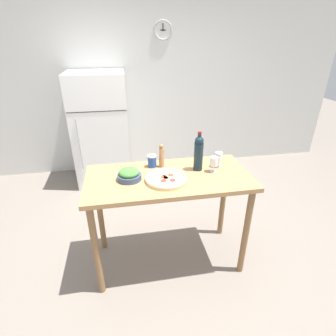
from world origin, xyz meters
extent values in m
plane|color=slate|center=(0.00, 0.00, 0.00)|extent=(14.00, 14.00, 0.00)
cube|color=silver|center=(0.00, 2.24, 1.30)|extent=(6.40, 0.06, 2.60)
torus|color=#A8ADB2|center=(0.31, 2.20, 2.10)|extent=(0.27, 0.02, 0.27)
cylinder|color=silver|center=(0.31, 2.20, 2.10)|extent=(0.23, 0.01, 0.23)
cube|color=black|center=(0.31, 2.19, 2.10)|extent=(0.08, 0.01, 0.01)
cube|color=black|center=(0.31, 2.19, 2.13)|extent=(0.01, 0.01, 0.10)
cube|color=white|center=(-0.67, 1.84, 0.80)|extent=(0.78, 0.69, 1.60)
cube|color=black|center=(-0.67, 1.50, 1.15)|extent=(0.76, 0.01, 0.01)
cylinder|color=#B2B2B7|center=(-0.94, 1.48, 0.72)|extent=(0.02, 0.02, 0.72)
cube|color=#A87A4C|center=(0.00, 0.00, 0.93)|extent=(1.41, 0.67, 0.04)
cylinder|color=olive|center=(-0.65, -0.28, 0.45)|extent=(0.06, 0.06, 0.91)
cylinder|color=olive|center=(0.65, -0.28, 0.45)|extent=(0.06, 0.06, 0.91)
cylinder|color=olive|center=(-0.65, 0.28, 0.45)|extent=(0.06, 0.06, 0.91)
cylinder|color=olive|center=(0.65, 0.28, 0.45)|extent=(0.06, 0.06, 0.91)
cylinder|color=#142833|center=(0.28, 0.08, 1.07)|extent=(0.08, 0.08, 0.25)
sphere|color=#142833|center=(0.28, 0.08, 1.22)|extent=(0.08, 0.08, 0.08)
cylinder|color=#142833|center=(0.28, 0.08, 1.25)|extent=(0.03, 0.03, 0.07)
cylinder|color=maroon|center=(0.28, 0.08, 1.29)|extent=(0.03, 0.03, 0.02)
cylinder|color=silver|center=(0.40, 0.01, 0.95)|extent=(0.06, 0.06, 0.00)
cylinder|color=silver|center=(0.40, 0.01, 0.98)|extent=(0.01, 0.01, 0.06)
cylinder|color=white|center=(0.40, 0.01, 1.05)|extent=(0.07, 0.07, 0.08)
cylinder|color=maroon|center=(0.40, 0.01, 1.02)|extent=(0.06, 0.06, 0.02)
cylinder|color=silver|center=(0.48, 0.10, 0.95)|extent=(0.06, 0.06, 0.00)
cylinder|color=silver|center=(0.48, 0.10, 0.98)|extent=(0.01, 0.01, 0.06)
cylinder|color=white|center=(0.48, 0.10, 1.05)|extent=(0.07, 0.07, 0.08)
cylinder|color=maroon|center=(0.48, 0.10, 1.02)|extent=(0.06, 0.06, 0.03)
cylinder|color=#AD7F51|center=(-0.03, 0.19, 1.04)|extent=(0.05, 0.05, 0.18)
sphere|color=#936C45|center=(-0.03, 0.19, 1.15)|extent=(0.04, 0.04, 0.04)
cylinder|color=#384C6B|center=(-0.33, 0.00, 0.97)|extent=(0.20, 0.20, 0.05)
ellipsoid|color=#478438|center=(-0.33, 0.00, 1.01)|extent=(0.17, 0.17, 0.07)
cylinder|color=#DBC189|center=(-0.04, -0.07, 0.96)|extent=(0.35, 0.35, 0.02)
torus|color=#DBC189|center=(-0.04, -0.07, 0.97)|extent=(0.35, 0.35, 0.02)
cylinder|color=#E84124|center=(-0.04, -0.04, 0.97)|extent=(0.03, 0.03, 0.01)
cylinder|color=red|center=(-0.06, -0.11, 0.97)|extent=(0.04, 0.04, 0.01)
cylinder|color=#E7442C|center=(0.01, -0.03, 0.97)|extent=(0.05, 0.05, 0.01)
cylinder|color=red|center=(0.01, -0.12, 0.97)|extent=(0.05, 0.05, 0.01)
cylinder|color=red|center=(-0.04, -0.07, 0.97)|extent=(0.04, 0.04, 0.01)
cylinder|color=red|center=(-0.04, -0.07, 0.97)|extent=(0.04, 0.04, 0.01)
cylinder|color=#D8452B|center=(-0.06, -0.04, 0.97)|extent=(0.04, 0.04, 0.01)
cylinder|color=#284CA3|center=(-0.12, 0.21, 1.00)|extent=(0.08, 0.08, 0.10)
cylinder|color=white|center=(-0.12, 0.21, 1.05)|extent=(0.08, 0.08, 0.01)
camera|label=1|loc=(-0.35, -1.94, 2.02)|focal=28.00mm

